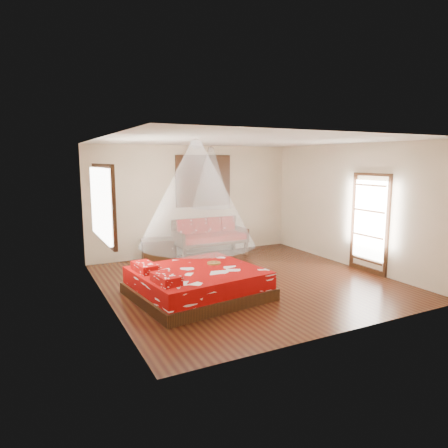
{
  "coord_description": "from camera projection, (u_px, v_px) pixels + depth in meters",
  "views": [
    {
      "loc": [
        -3.95,
        -6.77,
        2.43
      ],
      "look_at": [
        -0.34,
        0.35,
        1.15
      ],
      "focal_mm": 32.0,
      "sensor_mm": 36.0,
      "label": 1
    }
  ],
  "objects": [
    {
      "name": "wine_tray",
      "position": [
        214.0,
        261.0,
        7.5
      ],
      "size": [
        0.25,
        0.25,
        0.21
      ],
      "rotation": [
        0.0,
        0.0,
        -0.33
      ],
      "color": "brown",
      "rests_on": "bed"
    },
    {
      "name": "shutter_panel",
      "position": [
        203.0,
        181.0,
        10.32
      ],
      "size": [
        1.52,
        0.06,
        1.32
      ],
      "color": "black",
      "rests_on": "wall_back"
    },
    {
      "name": "daybed",
      "position": [
        209.0,
        235.0,
        10.25
      ],
      "size": [
        1.83,
        0.81,
        0.95
      ],
      "color": "black",
      "rests_on": "floor"
    },
    {
      "name": "room",
      "position": [
        247.0,
        213.0,
        7.89
      ],
      "size": [
        5.54,
        5.54,
        2.84
      ],
      "color": "black",
      "rests_on": "ground"
    },
    {
      "name": "glazed_door",
      "position": [
        370.0,
        224.0,
        8.63
      ],
      "size": [
        0.08,
        1.02,
        2.16
      ],
      "color": "black",
      "rests_on": "floor"
    },
    {
      "name": "window_left",
      "position": [
        104.0,
        203.0,
        6.81
      ],
      "size": [
        0.1,
        1.74,
        1.34
      ],
      "color": "black",
      "rests_on": "wall_left"
    },
    {
      "name": "mosquito_net_main",
      "position": [
        197.0,
        194.0,
        6.91
      ],
      "size": [
        2.04,
        2.04,
        1.8
      ],
      "primitive_type": "cone",
      "color": "white",
      "rests_on": "ceiling"
    },
    {
      "name": "mosquito_net_daybed",
      "position": [
        211.0,
        178.0,
        9.9
      ],
      "size": [
        0.98,
        0.98,
        1.5
      ],
      "primitive_type": "cone",
      "color": "white",
      "rests_on": "ceiling"
    },
    {
      "name": "bed",
      "position": [
        197.0,
        283.0,
        7.15
      ],
      "size": [
        2.41,
        2.23,
        0.65
      ],
      "rotation": [
        0.0,
        0.0,
        0.13
      ],
      "color": "black",
      "rests_on": "floor"
    },
    {
      "name": "storage_chest",
      "position": [
        158.0,
        250.0,
        9.74
      ],
      "size": [
        0.86,
        0.7,
        0.53
      ],
      "rotation": [
        0.0,
        0.0,
        -0.19
      ],
      "color": "black",
      "rests_on": "floor"
    }
  ]
}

